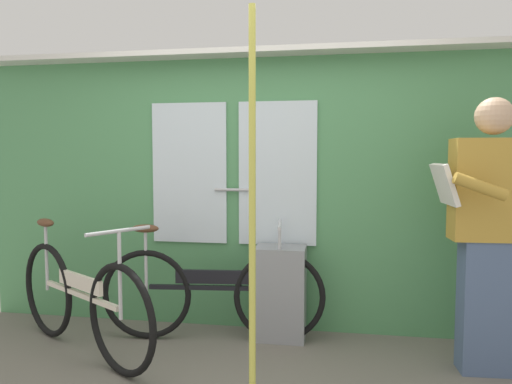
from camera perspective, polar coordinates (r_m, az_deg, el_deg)
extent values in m
cube|color=#4C8C56|center=(3.73, 0.38, -0.33)|extent=(4.55, 0.08, 2.11)
cube|color=silver|center=(3.80, -7.96, 2.25)|extent=(0.60, 0.02, 1.10)
cube|color=silver|center=(3.65, 2.58, 2.21)|extent=(0.60, 0.02, 1.10)
cylinder|color=#B2B2B7|center=(3.70, -2.85, 0.27)|extent=(0.28, 0.02, 0.02)
cube|color=silver|center=(3.70, 0.13, 16.33)|extent=(4.55, 0.28, 0.04)
torus|color=black|center=(3.54, 2.82, -12.44)|extent=(0.67, 0.11, 0.67)
torus|color=black|center=(3.69, -12.98, -11.86)|extent=(0.67, 0.11, 0.67)
cube|color=black|center=(3.56, -5.25, -11.34)|extent=(0.93, 0.13, 0.03)
cube|color=black|center=(3.54, -5.26, -10.08)|extent=(0.54, 0.08, 0.10)
cylinder|color=#B7B7BC|center=(3.63, -13.04, -8.12)|extent=(0.02, 0.02, 0.49)
ellipsoid|color=brown|center=(3.58, -13.11, -4.27)|extent=(0.21, 0.11, 0.06)
cylinder|color=#B7B7BC|center=(3.47, 2.84, -8.23)|extent=(0.02, 0.02, 0.53)
cylinder|color=#B7B7BC|center=(3.43, 2.86, -3.88)|extent=(0.07, 0.44, 0.02)
torus|color=black|center=(3.14, -15.88, -14.46)|extent=(0.62, 0.41, 0.70)
torus|color=black|center=(3.97, -23.68, -10.67)|extent=(0.62, 0.41, 0.70)
cube|color=beige|center=(3.53, -20.29, -11.44)|extent=(0.81, 0.52, 0.03)
cube|color=beige|center=(3.51, -20.33, -10.05)|extent=(0.47, 0.31, 0.10)
cylinder|color=#B7B7BC|center=(3.92, -23.79, -7.06)|extent=(0.02, 0.02, 0.51)
ellipsoid|color=brown|center=(3.88, -23.90, -3.37)|extent=(0.22, 0.18, 0.06)
cylinder|color=#B7B7BC|center=(3.06, -15.99, -9.58)|extent=(0.02, 0.02, 0.55)
cylinder|color=#B7B7BC|center=(3.01, -16.09, -4.50)|extent=(0.25, 0.39, 0.02)
cube|color=slate|center=(3.38, 25.95, -12.23)|extent=(0.34, 0.20, 0.84)
cube|color=#B78C33|center=(3.25, 26.37, 0.25)|extent=(0.48, 0.22, 0.63)
sphere|color=tan|center=(3.25, 26.63, 8.13)|extent=(0.23, 0.23, 0.23)
cube|color=silver|center=(3.16, 21.62, 0.87)|extent=(0.13, 0.35, 0.26)
cylinder|color=#B78C33|center=(3.00, 25.25, 0.60)|extent=(0.31, 0.09, 0.17)
cylinder|color=#B78C33|center=(3.41, 22.97, 1.05)|extent=(0.31, 0.09, 0.17)
cube|color=gray|center=(3.62, 2.95, -11.92)|extent=(0.37, 0.28, 0.69)
cylinder|color=#C6C14C|center=(2.44, -0.45, -2.78)|extent=(0.04, 0.04, 2.11)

